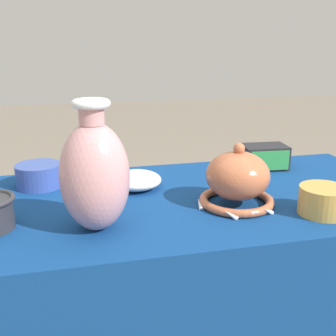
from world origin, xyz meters
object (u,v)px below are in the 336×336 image
mosaic_tile_box (264,157)px  bowl_shallow_ivory (136,180)px  pot_squat_ochre (324,201)px  pot_squat_cobalt (39,175)px  vase_tall_bulbous (95,174)px  vase_dome_bell (237,181)px

mosaic_tile_box → bowl_shallow_ivory: mosaic_tile_box is taller
mosaic_tile_box → pot_squat_ochre: bearing=-90.3°
mosaic_tile_box → pot_squat_cobalt: (-0.73, -0.02, -0.00)m
vase_tall_bulbous → pot_squat_cobalt: (-0.14, 0.33, -0.10)m
pot_squat_ochre → bowl_shallow_ivory: bearing=144.9°
pot_squat_cobalt → pot_squat_ochre: bearing=-28.3°
vase_dome_bell → pot_squat_cobalt: vase_dome_bell is taller
pot_squat_ochre → pot_squat_cobalt: bearing=151.7°
vase_tall_bulbous → mosaic_tile_box: bearing=30.9°
bowl_shallow_ivory → pot_squat_ochre: size_ratio=1.21×
mosaic_tile_box → vase_dome_bell: bearing=-122.8°
vase_tall_bulbous → pot_squat_ochre: (0.55, -0.04, -0.10)m
mosaic_tile_box → pot_squat_cobalt: 0.73m
vase_tall_bulbous → pot_squat_cobalt: vase_tall_bulbous is taller
mosaic_tile_box → vase_tall_bulbous: bearing=-144.9°
bowl_shallow_ivory → pot_squat_ochre: 0.51m
vase_dome_bell → bowl_shallow_ivory: 0.30m
mosaic_tile_box → bowl_shallow_ivory: bearing=-163.4°
bowl_shallow_ivory → pot_squat_cobalt: 0.29m
vase_tall_bulbous → vase_dome_bell: vase_tall_bulbous is taller
mosaic_tile_box → pot_squat_cobalt: bearing=-174.3°
vase_tall_bulbous → pot_squat_ochre: vase_tall_bulbous is taller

